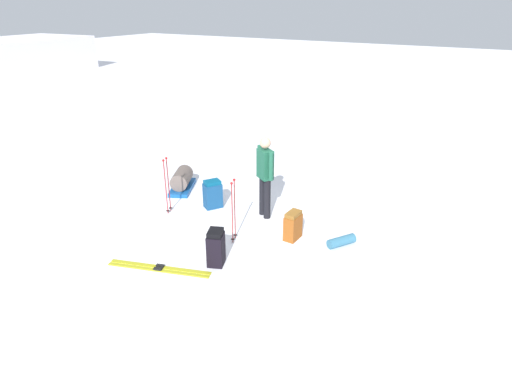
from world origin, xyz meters
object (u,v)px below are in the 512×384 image
ski_poles_planted_far (167,183)px  ski_pair_near (159,268)px  ski_poles_planted_near (233,207)px  backpack_large_dark (293,226)px  gear_sled (182,180)px  sleeping_mat_rolled (341,241)px  skier_standing (265,173)px  backpack_bright (216,248)px  backpack_small_spare (213,194)px

ski_poles_planted_far → ski_pair_near: bearing=-143.6°
ski_poles_planted_near → ski_pair_near: bearing=159.2°
backpack_large_dark → ski_poles_planted_far: size_ratio=0.46×
gear_sled → sleeping_mat_rolled: (-0.55, -4.19, -0.13)m
ski_pair_near → sleeping_mat_rolled: size_ratio=3.20×
skier_standing → ski_poles_planted_near: bearing=180.0°
backpack_bright → gear_sled: bearing=49.2°
backpack_small_spare → ski_poles_planted_near: bearing=-129.3°
skier_standing → gear_sled: bearing=84.9°
ski_pair_near → backpack_bright: backpack_bright is taller
backpack_bright → ski_poles_planted_near: (0.83, 0.18, 0.36)m
backpack_small_spare → gear_sled: backpack_small_spare is taller
ski_pair_near → gear_sled: 3.38m
skier_standing → backpack_large_dark: skier_standing is taller
backpack_large_dark → ski_poles_planted_near: bearing=123.3°
skier_standing → ski_poles_planted_far: skier_standing is taller
ski_poles_planted_near → sleeping_mat_rolled: ski_poles_planted_near is taller
backpack_bright → gear_sled: backpack_bright is taller
backpack_large_dark → sleeping_mat_rolled: backpack_large_dark is taller
skier_standing → backpack_bright: bearing=-174.9°
backpack_large_dark → backpack_small_spare: 2.13m
skier_standing → backpack_large_dark: (-0.56, -0.92, -0.68)m
backpack_large_dark → sleeping_mat_rolled: (0.22, -0.89, -0.18)m
ski_pair_near → ski_poles_planted_near: size_ratio=1.45×
ski_pair_near → skier_standing: bearing=-11.9°
backpack_large_dark → backpack_bright: (-1.43, 0.75, 0.04)m
backpack_small_spare → gear_sled: size_ratio=0.55×
ski_pair_near → sleeping_mat_rolled: sleeping_mat_rolled is taller
backpack_large_dark → ski_poles_planted_near: 1.18m
backpack_bright → ski_poles_planted_far: bearing=61.1°
gear_sled → sleeping_mat_rolled: bearing=-97.5°
backpack_large_dark → backpack_bright: size_ratio=0.86×
ski_poles_planted_near → ski_poles_planted_far: ski_poles_planted_near is taller
ski_pair_near → backpack_bright: bearing=-49.2°
backpack_small_spare → sleeping_mat_rolled: size_ratio=1.13×
sleeping_mat_rolled → backpack_large_dark: bearing=104.1°
backpack_large_dark → sleeping_mat_rolled: 0.93m
ski_poles_planted_near → gear_sled: bearing=59.8°
backpack_large_dark → gear_sled: size_ratio=0.49×
backpack_small_spare → skier_standing: bearing=-79.9°
gear_sled → backpack_large_dark: bearing=-103.2°
backpack_large_dark → gear_sled: backpack_large_dark is taller
ski_poles_planted_near → ski_poles_planted_far: bearing=81.1°
ski_pair_near → backpack_large_dark: (2.07, -1.48, 0.26)m
gear_sled → backpack_bright: bearing=-130.8°
gear_sled → ski_poles_planted_far: bearing=-153.9°
skier_standing → sleeping_mat_rolled: skier_standing is taller
backpack_small_spare → sleeping_mat_rolled: (-0.13, -2.98, -0.21)m
skier_standing → backpack_bright: skier_standing is taller
gear_sled → ski_pair_near: bearing=-147.3°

